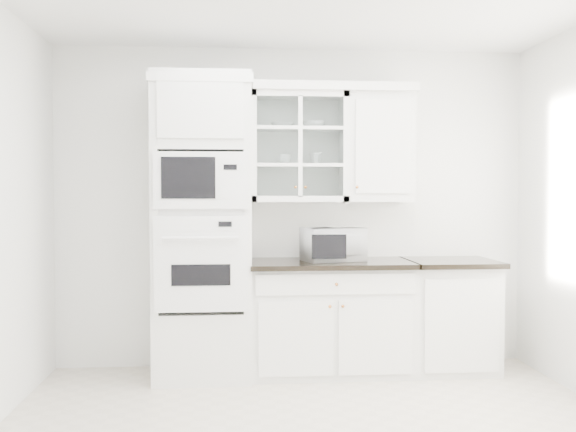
{
  "coord_description": "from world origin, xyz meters",
  "views": [
    {
      "loc": [
        -0.49,
        -3.73,
        1.47
      ],
      "look_at": [
        -0.1,
        1.05,
        1.3
      ],
      "focal_mm": 40.0,
      "sensor_mm": 36.0,
      "label": 1
    }
  ],
  "objects": [
    {
      "name": "bowl_a",
      "position": [
        -0.1,
        1.59,
        2.03
      ],
      "size": [
        0.21,
        0.21,
        0.05
      ],
      "primitive_type": "imported",
      "rotation": [
        0.0,
        0.0,
        0.15
      ],
      "color": "white",
      "rests_on": "upper_cabinet_glass"
    },
    {
      "name": "countertop_microwave",
      "position": [
        0.3,
        1.44,
        1.06
      ],
      "size": [
        0.55,
        0.49,
        0.27
      ],
      "primitive_type": "imported",
      "rotation": [
        0.0,
        0.0,
        3.39
      ],
      "color": "white",
      "rests_on": "base_cabinet_run"
    },
    {
      "name": "cup_a",
      "position": [
        -0.08,
        1.57,
        1.75
      ],
      "size": [
        0.11,
        0.11,
        0.08
      ],
      "primitive_type": "imported",
      "rotation": [
        0.0,
        0.0,
        0.05
      ],
      "color": "white",
      "rests_on": "upper_cabinet_glass"
    },
    {
      "name": "crown_molding",
      "position": [
        -0.07,
        1.56,
        2.33
      ],
      "size": [
        2.14,
        0.38,
        0.07
      ],
      "primitive_type": "cube",
      "color": "white",
      "rests_on": "room_shell"
    },
    {
      "name": "cup_b",
      "position": [
        0.18,
        1.6,
        1.76
      ],
      "size": [
        0.13,
        0.13,
        0.1
      ],
      "primitive_type": "imported",
      "rotation": [
        0.0,
        0.0,
        0.3
      ],
      "color": "white",
      "rests_on": "upper_cabinet_glass"
    },
    {
      "name": "upper_cabinet_solid",
      "position": [
        0.71,
        1.58,
        1.85
      ],
      "size": [
        0.55,
        0.33,
        0.9
      ],
      "primitive_type": "cube",
      "color": "white",
      "rests_on": "room_shell"
    },
    {
      "name": "base_cabinet_run",
      "position": [
        0.28,
        1.45,
        0.46
      ],
      "size": [
        1.32,
        0.67,
        0.92
      ],
      "color": "white",
      "rests_on": "ground"
    },
    {
      "name": "bowl_b",
      "position": [
        0.16,
        1.58,
        2.04
      ],
      "size": [
        0.19,
        0.19,
        0.06
      ],
      "primitive_type": "imported",
      "rotation": [
        0.0,
        0.0,
        0.03
      ],
      "color": "white",
      "rests_on": "upper_cabinet_glass"
    },
    {
      "name": "extra_base_cabinet",
      "position": [
        1.28,
        1.45,
        0.46
      ],
      "size": [
        0.72,
        0.67,
        0.92
      ],
      "color": "white",
      "rests_on": "ground"
    },
    {
      "name": "room_shell",
      "position": [
        0.0,
        0.43,
        1.78
      ],
      "size": [
        4.0,
        3.5,
        2.7
      ],
      "color": "white",
      "rests_on": "ground"
    },
    {
      "name": "oven_column",
      "position": [
        -0.75,
        1.42,
        1.2
      ],
      "size": [
        0.76,
        0.68,
        2.4
      ],
      "color": "white",
      "rests_on": "ground"
    },
    {
      "name": "upper_cabinet_glass",
      "position": [
        0.03,
        1.58,
        1.85
      ],
      "size": [
        0.8,
        0.33,
        0.9
      ],
      "color": "white",
      "rests_on": "room_shell"
    }
  ]
}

